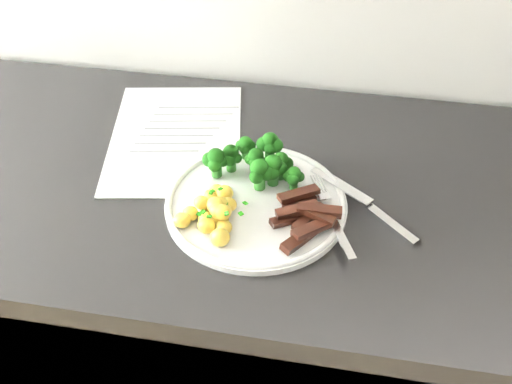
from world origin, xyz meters
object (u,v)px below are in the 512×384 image
(broccoli, at_px, (258,161))
(recipe_paper, at_px, (176,137))
(plate, at_px, (256,203))
(counter, at_px, (300,349))
(potatoes, at_px, (214,212))
(beef_strips, at_px, (305,216))
(knife, at_px, (375,212))
(fork, at_px, (333,219))

(broccoli, bearing_deg, recipe_paper, 150.82)
(recipe_paper, relative_size, plate, 1.27)
(counter, distance_m, broccoli, 0.49)
(recipe_paper, xyz_separation_m, broccoli, (0.16, -0.09, 0.04))
(potatoes, xyz_separation_m, beef_strips, (0.13, 0.02, -0.00))
(plate, relative_size, knife, 1.63)
(counter, xyz_separation_m, broccoli, (-0.09, 0.01, 0.48))
(beef_strips, xyz_separation_m, knife, (0.10, 0.04, -0.01))
(broccoli, xyz_separation_m, beef_strips, (0.08, -0.09, -0.02))
(recipe_paper, xyz_separation_m, potatoes, (0.12, -0.20, 0.02))
(plate, xyz_separation_m, knife, (0.18, 0.01, 0.00))
(broccoli, bearing_deg, knife, -14.68)
(beef_strips, relative_size, fork, 0.80)
(recipe_paper, distance_m, fork, 0.34)
(broccoli, height_order, beef_strips, broccoli)
(fork, bearing_deg, potatoes, -172.41)
(counter, distance_m, plate, 0.46)
(beef_strips, bearing_deg, fork, 5.93)
(plate, distance_m, broccoli, 0.07)
(recipe_paper, xyz_separation_m, knife, (0.35, -0.14, 0.01))
(plate, bearing_deg, counter, 30.54)
(recipe_paper, xyz_separation_m, beef_strips, (0.25, -0.18, 0.02))
(knife, bearing_deg, recipe_paper, 158.21)
(recipe_paper, height_order, fork, fork)
(broccoli, relative_size, fork, 0.94)
(counter, relative_size, beef_strips, 16.85)
(plate, bearing_deg, recipe_paper, 138.56)
(plate, bearing_deg, knife, 3.10)
(knife, bearing_deg, plate, -176.90)
(counter, relative_size, potatoes, 19.16)
(knife, bearing_deg, counter, 157.76)
(recipe_paper, relative_size, fork, 2.03)
(potatoes, relative_size, fork, 0.70)
(fork, bearing_deg, plate, 168.19)
(beef_strips, height_order, fork, beef_strips)
(recipe_paper, distance_m, beef_strips, 0.30)
(broccoli, relative_size, beef_strips, 1.18)
(plate, relative_size, fork, 1.60)
(potatoes, xyz_separation_m, fork, (0.17, 0.02, -0.01))
(plate, height_order, beef_strips, beef_strips)
(potatoes, relative_size, knife, 0.71)
(counter, bearing_deg, broccoli, 174.01)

